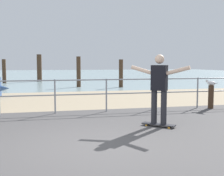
% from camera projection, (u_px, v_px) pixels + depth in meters
% --- Properties ---
extents(ground_plane, '(24.00, 10.00, 0.04)m').
position_uv_depth(ground_plane, '(94.00, 169.00, 4.05)').
color(ground_plane, '#474444').
rests_on(ground_plane, ground).
extents(beach_strip, '(24.00, 6.00, 0.04)m').
position_uv_depth(beach_strip, '(63.00, 100.00, 11.81)').
color(beach_strip, tan).
rests_on(beach_strip, ground).
extents(sea_surface, '(72.00, 50.00, 0.04)m').
position_uv_depth(sea_surface, '(52.00, 74.00, 38.97)').
color(sea_surface, '#849EA3').
rests_on(sea_surface, ground).
extents(railing_fence, '(12.65, 0.05, 1.05)m').
position_uv_depth(railing_fence, '(55.00, 91.00, 8.36)').
color(railing_fence, gray).
rests_on(railing_fence, ground).
extents(skateboard, '(0.73, 0.69, 0.08)m').
position_uv_depth(skateboard, '(159.00, 124.00, 6.68)').
color(skateboard, black).
rests_on(skateboard, ground).
extents(skateboarder, '(1.13, 1.04, 1.65)m').
position_uv_depth(skateboarder, '(159.00, 85.00, 6.59)').
color(skateboarder, '#26262B').
rests_on(skateboarder, skateboard).
extents(bollard_short, '(0.18, 0.18, 0.80)m').
position_uv_depth(bollard_short, '(211.00, 97.00, 9.34)').
color(bollard_short, '#422D1E').
rests_on(bollard_short, ground).
extents(seagull, '(0.22, 0.48, 0.18)m').
position_uv_depth(seagull, '(211.00, 83.00, 9.32)').
color(seagull, white).
rests_on(seagull, bollard_short).
extents(groyne_post_1, '(0.29, 0.29, 1.84)m').
position_uv_depth(groyne_post_1, '(4.00, 71.00, 21.41)').
color(groyne_post_1, '#422D1E').
rests_on(groyne_post_1, ground).
extents(groyne_post_2, '(0.40, 0.40, 2.27)m').
position_uv_depth(groyne_post_2, '(39.00, 68.00, 23.40)').
color(groyne_post_2, '#422D1E').
rests_on(groyne_post_2, ground).
extents(groyne_post_3, '(0.27, 0.27, 1.96)m').
position_uv_depth(groyne_post_3, '(79.00, 72.00, 17.82)').
color(groyne_post_3, '#422D1E').
rests_on(groyne_post_3, ground).
extents(groyne_post_4, '(0.26, 0.26, 1.77)m').
position_uv_depth(groyne_post_4, '(121.00, 74.00, 17.64)').
color(groyne_post_4, '#422D1E').
rests_on(groyne_post_4, ground).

